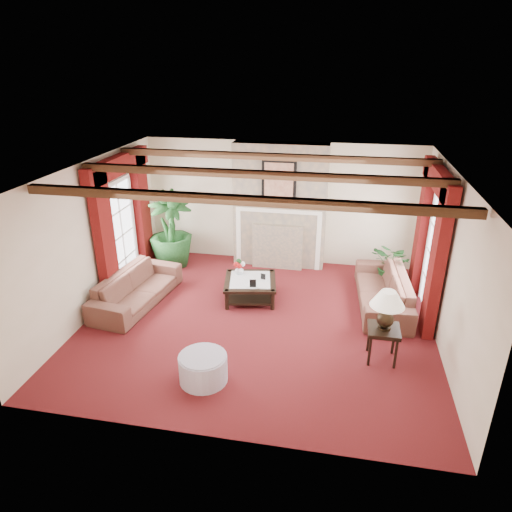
% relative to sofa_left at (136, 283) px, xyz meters
% --- Properties ---
extents(floor, '(6.00, 6.00, 0.00)m').
position_rel_sofa_left_xyz_m(floor, '(2.38, -0.24, -0.41)').
color(floor, '#48100C').
rests_on(floor, ground).
extents(ceiling, '(6.00, 6.00, 0.00)m').
position_rel_sofa_left_xyz_m(ceiling, '(2.38, -0.24, 2.29)').
color(ceiling, white).
rests_on(ceiling, floor).
extents(back_wall, '(6.00, 0.02, 2.70)m').
position_rel_sofa_left_xyz_m(back_wall, '(2.38, 2.51, 0.94)').
color(back_wall, beige).
rests_on(back_wall, ground).
extents(left_wall, '(0.02, 5.50, 2.70)m').
position_rel_sofa_left_xyz_m(left_wall, '(-0.62, -0.24, 0.94)').
color(left_wall, beige).
rests_on(left_wall, ground).
extents(right_wall, '(0.02, 5.50, 2.70)m').
position_rel_sofa_left_xyz_m(right_wall, '(5.38, -0.24, 0.94)').
color(right_wall, beige).
rests_on(right_wall, ground).
extents(ceiling_beams, '(6.00, 3.00, 0.12)m').
position_rel_sofa_left_xyz_m(ceiling_beams, '(2.38, -0.24, 2.23)').
color(ceiling_beams, '#311D0F').
rests_on(ceiling_beams, ceiling).
extents(fireplace, '(2.00, 0.52, 2.70)m').
position_rel_sofa_left_xyz_m(fireplace, '(2.38, 2.31, 2.29)').
color(fireplace, tan).
rests_on(fireplace, ground).
extents(french_door_left, '(0.10, 1.10, 2.16)m').
position_rel_sofa_left_xyz_m(french_door_left, '(-0.59, 0.76, 1.72)').
color(french_door_left, white).
rests_on(french_door_left, ground).
extents(french_door_right, '(0.10, 1.10, 2.16)m').
position_rel_sofa_left_xyz_m(french_door_right, '(5.35, 0.76, 1.72)').
color(french_door_right, white).
rests_on(french_door_right, ground).
extents(curtains_left, '(0.20, 2.40, 2.55)m').
position_rel_sofa_left_xyz_m(curtains_left, '(-0.48, 0.76, 2.14)').
color(curtains_left, '#4C0C0A').
rests_on(curtains_left, ground).
extents(curtains_right, '(0.20, 2.40, 2.55)m').
position_rel_sofa_left_xyz_m(curtains_right, '(5.24, 0.76, 2.14)').
color(curtains_right, '#4C0C0A').
rests_on(curtains_right, ground).
extents(sofa_left, '(2.28, 1.19, 0.83)m').
position_rel_sofa_left_xyz_m(sofa_left, '(0.00, 0.00, 0.00)').
color(sofa_left, '#3D101E').
rests_on(sofa_left, ground).
extents(sofa_right, '(2.26, 0.88, 0.86)m').
position_rel_sofa_left_xyz_m(sofa_right, '(4.56, 0.77, 0.02)').
color(sofa_right, '#3D101E').
rests_on(sofa_right, ground).
extents(potted_palm, '(2.57, 2.59, 0.94)m').
position_rel_sofa_left_xyz_m(potted_palm, '(0.05, 1.77, 0.06)').
color(potted_palm, black).
rests_on(potted_palm, ground).
extents(small_plant, '(1.75, 1.75, 0.72)m').
position_rel_sofa_left_xyz_m(small_plant, '(4.80, 1.65, -0.05)').
color(small_plant, black).
rests_on(small_plant, ground).
extents(coffee_table, '(1.12, 1.12, 0.40)m').
position_rel_sofa_left_xyz_m(coffee_table, '(2.07, 0.56, -0.21)').
color(coffee_table, black).
rests_on(coffee_table, ground).
extents(side_table, '(0.49, 0.49, 0.56)m').
position_rel_sofa_left_xyz_m(side_table, '(4.44, -0.97, -0.13)').
color(side_table, black).
rests_on(side_table, ground).
extents(ottoman, '(0.70, 0.70, 0.41)m').
position_rel_sofa_left_xyz_m(ottoman, '(1.89, -1.96, -0.21)').
color(ottoman, '#A29CB1').
rests_on(ottoman, ground).
extents(table_lamp, '(0.51, 0.51, 0.65)m').
position_rel_sofa_left_xyz_m(table_lamp, '(4.44, -0.97, 0.47)').
color(table_lamp, black).
rests_on(table_lamp, side_table).
extents(flower_vase, '(0.27, 0.27, 0.17)m').
position_rel_sofa_left_xyz_m(flower_vase, '(1.81, 0.78, 0.07)').
color(flower_vase, silver).
rests_on(flower_vase, coffee_table).
extents(book, '(0.20, 0.04, 0.27)m').
position_rel_sofa_left_xyz_m(book, '(2.28, 0.35, 0.12)').
color(book, black).
rests_on(book, coffee_table).
extents(photo_frame_a, '(0.12, 0.04, 0.16)m').
position_rel_sofa_left_xyz_m(photo_frame_a, '(2.18, 0.27, 0.06)').
color(photo_frame_a, black).
rests_on(photo_frame_a, coffee_table).
extents(photo_frame_b, '(0.10, 0.05, 0.12)m').
position_rel_sofa_left_xyz_m(photo_frame_b, '(2.31, 0.62, 0.04)').
color(photo_frame_b, black).
rests_on(photo_frame_b, coffee_table).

